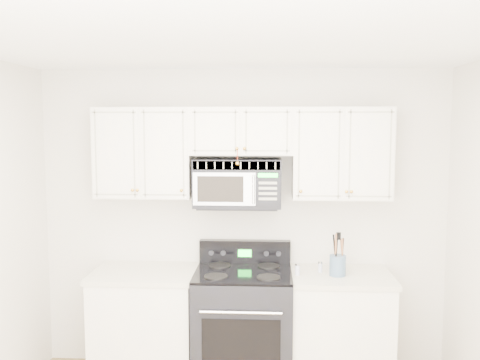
{
  "coord_description": "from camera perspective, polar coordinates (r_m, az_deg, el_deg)",
  "views": [
    {
      "loc": [
        0.23,
        -2.84,
        2.14
      ],
      "look_at": [
        0.0,
        1.3,
        1.7
      ],
      "focal_mm": 40.0,
      "sensor_mm": 36.0,
      "label": 1
    }
  ],
  "objects": [
    {
      "name": "range",
      "position": [
        4.58,
        0.35,
        -15.14
      ],
      "size": [
        0.79,
        0.72,
        1.13
      ],
      "color": "black",
      "rests_on": "ground"
    },
    {
      "name": "base_cabinet_right",
      "position": [
        4.65,
        10.39,
        -15.68
      ],
      "size": [
        0.86,
        0.65,
        0.92
      ],
      "color": "white",
      "rests_on": "ground"
    },
    {
      "name": "shaker_pepper",
      "position": [
        4.49,
        8.55,
        -9.15
      ],
      "size": [
        0.04,
        0.04,
        0.09
      ],
      "color": "silver",
      "rests_on": "base_cabinet_right"
    },
    {
      "name": "shaker_salt",
      "position": [
        4.39,
        6.15,
        -9.43
      ],
      "size": [
        0.04,
        0.04,
        0.1
      ],
      "color": "silver",
      "rests_on": "base_cabinet_right"
    },
    {
      "name": "room",
      "position": [
        2.97,
        -1.42,
        -10.37
      ],
      "size": [
        3.51,
        3.51,
        2.61
      ],
      "color": "olive",
      "rests_on": "ground"
    },
    {
      "name": "microwave",
      "position": [
        4.44,
        -0.26,
        -0.27
      ],
      "size": [
        0.72,
        0.41,
        0.4
      ],
      "color": "black",
      "rests_on": "ground"
    },
    {
      "name": "upper_cabinets",
      "position": [
        4.44,
        0.21,
        3.41
      ],
      "size": [
        2.44,
        0.37,
        0.75
      ],
      "color": "white",
      "rests_on": "ground"
    },
    {
      "name": "utensil_crock",
      "position": [
        4.41,
        10.38,
        -8.83
      ],
      "size": [
        0.13,
        0.13,
        0.35
      ],
      "color": "#49617A",
      "rests_on": "base_cabinet_right"
    },
    {
      "name": "base_cabinet_left",
      "position": [
        4.73,
        -9.99,
        -15.29
      ],
      "size": [
        0.86,
        0.65,
        0.92
      ],
      "color": "white",
      "rests_on": "ground"
    }
  ]
}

